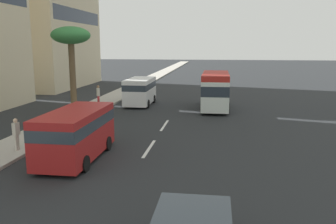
{
  "coord_description": "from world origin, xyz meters",
  "views": [
    {
      "loc": [
        -2.6,
        -3.43,
        5.34
      ],
      "look_at": [
        19.19,
        -0.41,
        1.16
      ],
      "focal_mm": 37.72,
      "sensor_mm": 36.0,
      "label": 1
    }
  ],
  "objects_px": {
    "van_second": "(140,90)",
    "palm_tree": "(71,39)",
    "minibus_fourth": "(215,89)",
    "pedestrian_mid_block": "(16,133)",
    "van_lead": "(76,132)",
    "pedestrian_near_lamp": "(98,94)"
  },
  "relations": [
    {
      "from": "van_lead",
      "to": "pedestrian_mid_block",
      "type": "relative_size",
      "value": 3.31
    },
    {
      "from": "pedestrian_near_lamp",
      "to": "palm_tree",
      "type": "xyz_separation_m",
      "value": [
        -3.13,
        0.91,
        4.63
      ]
    },
    {
      "from": "van_second",
      "to": "pedestrian_near_lamp",
      "type": "height_order",
      "value": "van_second"
    },
    {
      "from": "van_lead",
      "to": "minibus_fourth",
      "type": "height_order",
      "value": "minibus_fourth"
    },
    {
      "from": "pedestrian_near_lamp",
      "to": "pedestrian_mid_block",
      "type": "height_order",
      "value": "pedestrian_near_lamp"
    },
    {
      "from": "minibus_fourth",
      "to": "pedestrian_near_lamp",
      "type": "distance_m",
      "value": 10.07
    },
    {
      "from": "van_second",
      "to": "palm_tree",
      "type": "relative_size",
      "value": 0.74
    },
    {
      "from": "van_second",
      "to": "palm_tree",
      "type": "xyz_separation_m",
      "value": [
        -4.87,
        4.22,
        4.4
      ]
    },
    {
      "from": "van_second",
      "to": "pedestrian_mid_block",
      "type": "xyz_separation_m",
      "value": [
        -15.01,
        3.02,
        -0.33
      ]
    },
    {
      "from": "van_second",
      "to": "minibus_fourth",
      "type": "height_order",
      "value": "minibus_fourth"
    },
    {
      "from": "pedestrian_mid_block",
      "to": "van_lead",
      "type": "bearing_deg",
      "value": 89.18
    },
    {
      "from": "minibus_fourth",
      "to": "pedestrian_near_lamp",
      "type": "bearing_deg",
      "value": 93.23
    },
    {
      "from": "pedestrian_near_lamp",
      "to": "pedestrian_mid_block",
      "type": "relative_size",
      "value": 1.1
    },
    {
      "from": "van_second",
      "to": "palm_tree",
      "type": "distance_m",
      "value": 7.81
    },
    {
      "from": "van_second",
      "to": "palm_tree",
      "type": "height_order",
      "value": "palm_tree"
    },
    {
      "from": "pedestrian_mid_block",
      "to": "palm_tree",
      "type": "relative_size",
      "value": 0.25
    },
    {
      "from": "palm_tree",
      "to": "van_second",
      "type": "bearing_deg",
      "value": -40.93
    },
    {
      "from": "minibus_fourth",
      "to": "pedestrian_near_lamp",
      "type": "height_order",
      "value": "minibus_fourth"
    },
    {
      "from": "van_lead",
      "to": "palm_tree",
      "type": "xyz_separation_m",
      "value": [
        10.67,
        4.56,
        4.43
      ]
    },
    {
      "from": "van_lead",
      "to": "minibus_fourth",
      "type": "relative_size",
      "value": 0.82
    },
    {
      "from": "van_lead",
      "to": "palm_tree",
      "type": "relative_size",
      "value": 0.81
    },
    {
      "from": "minibus_fourth",
      "to": "pedestrian_mid_block",
      "type": "height_order",
      "value": "minibus_fourth"
    }
  ]
}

